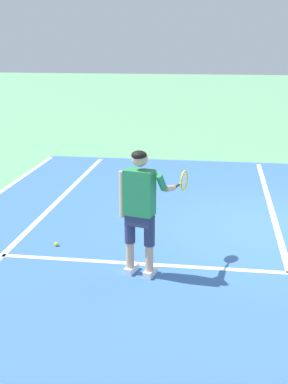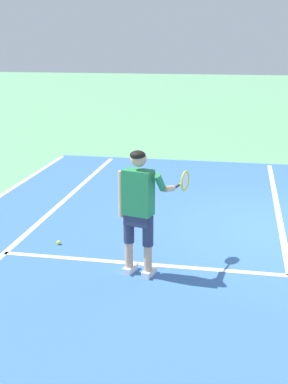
# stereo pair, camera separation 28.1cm
# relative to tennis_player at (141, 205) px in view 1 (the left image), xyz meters

# --- Properties ---
(ground_plane) EXTENTS (80.00, 80.00, 0.00)m
(ground_plane) POSITION_rel_tennis_player_xyz_m (2.00, 2.05, -0.99)
(ground_plane) COLOR #609E70
(court_inner_surface) EXTENTS (10.98, 11.01, 0.00)m
(court_inner_surface) POSITION_rel_tennis_player_xyz_m (2.00, 1.41, -0.99)
(court_inner_surface) COLOR #3866A8
(court_inner_surface) RESTS_ON ground
(line_centre_service) EXTENTS (0.10, 6.40, 0.01)m
(line_centre_service) POSITION_rel_tennis_player_xyz_m (2.00, 3.52, -0.99)
(line_centre_service) COLOR white
(line_centre_service) RESTS_ON ground
(line_singles_left) EXTENTS (0.10, 10.61, 0.01)m
(line_singles_left) POSITION_rel_tennis_player_xyz_m (-2.12, 1.41, -0.99)
(line_singles_left) COLOR white
(line_singles_left) RESTS_ON ground
(tennis_player) EXTENTS (0.85, 1.05, 1.71)m
(tennis_player) POSITION_rel_tennis_player_xyz_m (0.00, 0.00, 0.00)
(tennis_player) COLOR white
(tennis_player) RESTS_ON ground
(tennis_ball_near_feet) EXTENTS (0.07, 0.07, 0.07)m
(tennis_ball_near_feet) POSITION_rel_tennis_player_xyz_m (-1.44, 0.78, -0.96)
(tennis_ball_near_feet) COLOR #CCE02D
(tennis_ball_near_feet) RESTS_ON ground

